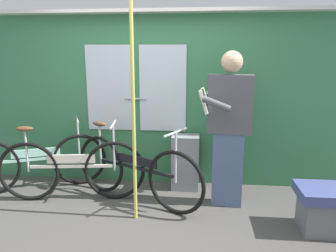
% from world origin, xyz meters
% --- Properties ---
extents(ground_plane, '(6.01, 3.93, 0.04)m').
position_xyz_m(ground_plane, '(0.00, 0.00, -0.02)').
color(ground_plane, '#474442').
extents(train_door_wall, '(5.01, 0.28, 2.23)m').
position_xyz_m(train_door_wall, '(-0.01, 1.16, 1.16)').
color(train_door_wall, '#387A4C').
rests_on(train_door_wall, ground_plane).
extents(bicycle_near_door, '(1.61, 0.79, 0.90)m').
position_xyz_m(bicycle_near_door, '(-1.43, 0.71, 0.37)').
color(bicycle_near_door, black).
rests_on(bicycle_near_door, ground_plane).
extents(bicycle_leaning_behind, '(1.64, 0.89, 0.93)m').
position_xyz_m(bicycle_leaning_behind, '(-0.11, 0.49, 0.38)').
color(bicycle_leaning_behind, black).
rests_on(bicycle_leaning_behind, ground_plane).
extents(bicycle_by_pole, '(1.71, 0.44, 0.93)m').
position_xyz_m(bicycle_by_pole, '(-0.86, 0.46, 0.38)').
color(bicycle_by_pole, black).
rests_on(bicycle_by_pole, ground_plane).
extents(passenger_reading_newspaper, '(0.60, 0.53, 1.74)m').
position_xyz_m(passenger_reading_newspaper, '(0.95, 0.54, 0.92)').
color(passenger_reading_newspaper, slate).
rests_on(passenger_reading_newspaper, ground_plane).
extents(trash_bin_by_wall, '(0.34, 0.28, 0.70)m').
position_xyz_m(trash_bin_by_wall, '(0.46, 0.94, 0.35)').
color(trash_bin_by_wall, gray).
rests_on(trash_bin_by_wall, ground_plane).
extents(handrail_pole, '(0.04, 0.04, 2.19)m').
position_xyz_m(handrail_pole, '(-0.02, 0.10, 1.09)').
color(handrail_pole, '#C6C14C').
rests_on(handrail_pole, ground_plane).
extents(bench_seat_corner, '(0.70, 0.44, 0.45)m').
position_xyz_m(bench_seat_corner, '(1.95, 0.03, 0.24)').
color(bench_seat_corner, '#3D477F').
rests_on(bench_seat_corner, ground_plane).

